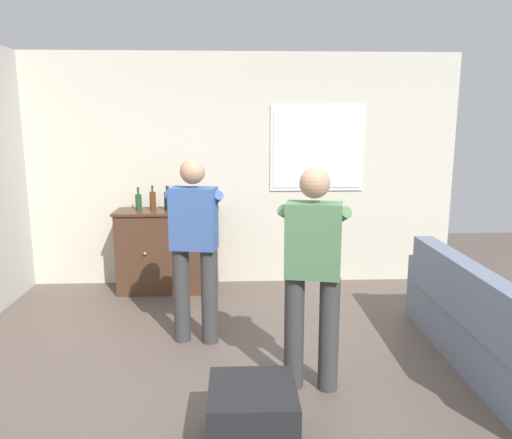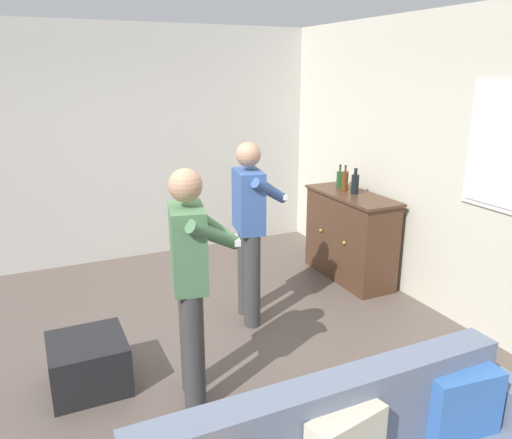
{
  "view_description": "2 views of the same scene",
  "coord_description": "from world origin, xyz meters",
  "px_view_note": "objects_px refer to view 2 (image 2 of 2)",
  "views": [
    {
      "loc": [
        -0.1,
        -3.46,
        2.0
      ],
      "look_at": [
        0.08,
        0.81,
        1.15
      ],
      "focal_mm": 35.0,
      "sensor_mm": 36.0,
      "label": 1
    },
    {
      "loc": [
        3.44,
        -0.88,
        2.27
      ],
      "look_at": [
        0.29,
        0.59,
        1.22
      ],
      "focal_mm": 35.0,
      "sensor_mm": 36.0,
      "label": 2
    }
  ],
  "objects_px": {
    "bottle_liquor_amber": "(340,179)",
    "person_standing_left": "(250,224)",
    "bottle_spirits_clear": "(345,181)",
    "person_standing_right": "(191,278)",
    "bottle_wine_green": "(355,184)",
    "ottoman": "(89,363)",
    "sideboard_cabinet": "(350,236)"
  },
  "relations": [
    {
      "from": "bottle_liquor_amber",
      "to": "person_standing_left",
      "type": "distance_m",
      "value": 1.67
    },
    {
      "from": "bottle_spirits_clear",
      "to": "person_standing_right",
      "type": "distance_m",
      "value": 2.75
    },
    {
      "from": "person_standing_left",
      "to": "person_standing_right",
      "type": "xyz_separation_m",
      "value": [
        0.93,
        -0.85,
        0.0
      ]
    },
    {
      "from": "bottle_spirits_clear",
      "to": "person_standing_left",
      "type": "bearing_deg",
      "value": -67.44
    },
    {
      "from": "bottle_liquor_amber",
      "to": "person_standing_right",
      "type": "xyz_separation_m",
      "value": [
        1.7,
        -2.33,
        -0.14
      ]
    },
    {
      "from": "bottle_wine_green",
      "to": "bottle_spirits_clear",
      "type": "height_order",
      "value": "bottle_spirits_clear"
    },
    {
      "from": "ottoman",
      "to": "sideboard_cabinet",
      "type": "bearing_deg",
      "value": 106.98
    },
    {
      "from": "person_standing_right",
      "to": "bottle_wine_green",
      "type": "bearing_deg",
      "value": 120.56
    },
    {
      "from": "bottle_wine_green",
      "to": "bottle_spirits_clear",
      "type": "bearing_deg",
      "value": -175.42
    },
    {
      "from": "bottle_spirits_clear",
      "to": "ottoman",
      "type": "relative_size",
      "value": 0.53
    },
    {
      "from": "bottle_wine_green",
      "to": "ottoman",
      "type": "relative_size",
      "value": 0.52
    },
    {
      "from": "bottle_spirits_clear",
      "to": "person_standing_left",
      "type": "relative_size",
      "value": 0.17
    },
    {
      "from": "sideboard_cabinet",
      "to": "person_standing_right",
      "type": "bearing_deg",
      "value": -58.98
    },
    {
      "from": "bottle_liquor_amber",
      "to": "person_standing_left",
      "type": "height_order",
      "value": "person_standing_left"
    },
    {
      "from": "bottle_liquor_amber",
      "to": "ottoman",
      "type": "xyz_separation_m",
      "value": [
        1.23,
        -3.0,
        -0.88
      ]
    },
    {
      "from": "bottle_wine_green",
      "to": "person_standing_right",
      "type": "height_order",
      "value": "person_standing_right"
    },
    {
      "from": "person_standing_right",
      "to": "bottle_liquor_amber",
      "type": "bearing_deg",
      "value": 126.1
    },
    {
      "from": "ottoman",
      "to": "bottle_spirits_clear",
      "type": "bearing_deg",
      "value": 109.72
    },
    {
      "from": "sideboard_cabinet",
      "to": "ottoman",
      "type": "height_order",
      "value": "sideboard_cabinet"
    },
    {
      "from": "bottle_spirits_clear",
      "to": "sideboard_cabinet",
      "type": "bearing_deg",
      "value": -3.38
    },
    {
      "from": "sideboard_cabinet",
      "to": "bottle_spirits_clear",
      "type": "bearing_deg",
      "value": 176.62
    },
    {
      "from": "ottoman",
      "to": "person_standing_right",
      "type": "xyz_separation_m",
      "value": [
        0.47,
        0.67,
        0.75
      ]
    },
    {
      "from": "bottle_wine_green",
      "to": "bottle_spirits_clear",
      "type": "xyz_separation_m",
      "value": [
        -0.17,
        -0.01,
        -0.0
      ]
    },
    {
      "from": "bottle_wine_green",
      "to": "bottle_liquor_amber",
      "type": "height_order",
      "value": "bottle_wine_green"
    },
    {
      "from": "ottoman",
      "to": "person_standing_right",
      "type": "height_order",
      "value": "person_standing_right"
    },
    {
      "from": "sideboard_cabinet",
      "to": "bottle_liquor_amber",
      "type": "height_order",
      "value": "bottle_liquor_amber"
    },
    {
      "from": "person_standing_left",
      "to": "person_standing_right",
      "type": "bearing_deg",
      "value": -42.45
    },
    {
      "from": "bottle_wine_green",
      "to": "ottoman",
      "type": "bearing_deg",
      "value": -73.34
    },
    {
      "from": "bottle_wine_green",
      "to": "ottoman",
      "type": "height_order",
      "value": "bottle_wine_green"
    },
    {
      "from": "sideboard_cabinet",
      "to": "person_standing_left",
      "type": "xyz_separation_m",
      "value": [
        0.43,
        -1.42,
        0.45
      ]
    },
    {
      "from": "ottoman",
      "to": "person_standing_left",
      "type": "distance_m",
      "value": 1.76
    },
    {
      "from": "bottle_spirits_clear",
      "to": "person_standing_left",
      "type": "xyz_separation_m",
      "value": [
        0.59,
        -1.43,
        -0.15
      ]
    }
  ]
}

